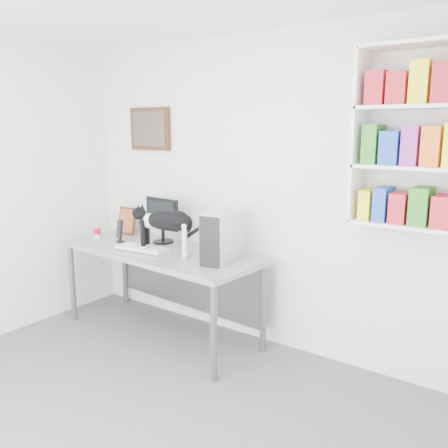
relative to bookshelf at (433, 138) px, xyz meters
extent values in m
cube|color=white|center=(-1.40, 0.15, -0.50)|extent=(4.00, 0.01, 2.70)
cube|color=white|center=(0.00, 0.00, 0.00)|extent=(1.03, 0.28, 1.24)
cube|color=#462B16|center=(-2.70, 0.12, 0.05)|extent=(0.52, 0.04, 0.42)
cube|color=gray|center=(-2.19, -0.32, -1.44)|extent=(2.02, 0.89, 0.82)
cube|color=black|center=(-2.35, -0.10, -0.81)|extent=(0.43, 0.23, 0.44)
cube|color=beige|center=(-2.29, -0.43, -1.01)|extent=(0.51, 0.24, 0.04)
cube|color=silver|center=(-1.50, -0.31, -0.82)|extent=(0.26, 0.45, 0.42)
cylinder|color=black|center=(-2.70, -0.34, -0.91)|extent=(0.10, 0.10, 0.23)
cube|color=#462B16|center=(-2.92, -0.03, -0.88)|extent=(0.23, 0.10, 0.29)
cylinder|color=#AC0E1F|center=(-2.97, -0.39, -0.97)|extent=(0.09, 0.09, 0.11)
camera|label=1|loc=(0.74, -3.36, 0.07)|focal=38.00mm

